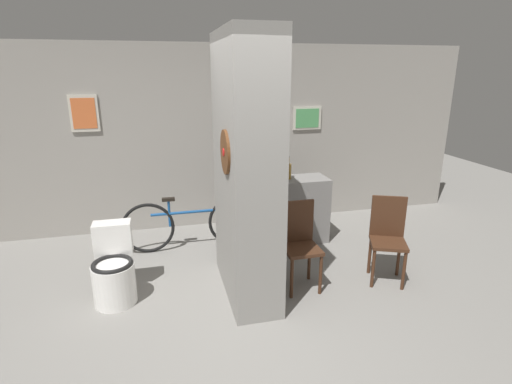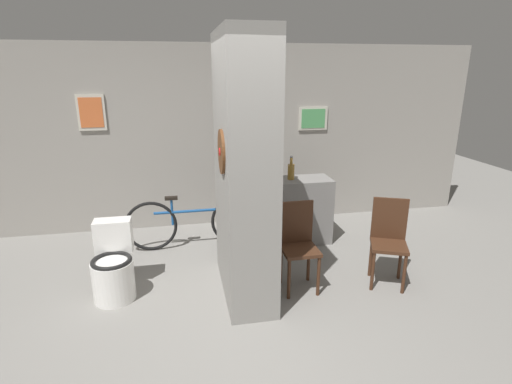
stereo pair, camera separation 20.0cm
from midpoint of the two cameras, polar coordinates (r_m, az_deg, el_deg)
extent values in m
plane|color=gray|center=(3.88, -2.70, -18.43)|extent=(14.00, 14.00, 0.00)
cube|color=gray|center=(5.84, -7.98, 7.60)|extent=(8.00, 0.06, 2.60)
cube|color=beige|center=(5.80, -24.28, 10.21)|extent=(0.36, 0.02, 0.48)
cube|color=#D86633|center=(5.78, -24.30, 10.19)|extent=(0.30, 0.01, 0.39)
cube|color=beige|center=(6.09, 6.36, 10.44)|extent=(0.44, 0.02, 0.34)
cube|color=#4C9959|center=(6.08, 6.41, 10.42)|extent=(0.36, 0.01, 0.28)
cube|color=gray|center=(3.91, -2.91, 3.00)|extent=(0.46, 1.25, 2.60)
cylinder|color=#593319|center=(3.57, -6.04, 5.69)|extent=(0.03, 0.40, 0.40)
cylinder|color=red|center=(3.57, -6.28, 5.68)|extent=(0.01, 0.07, 0.07)
cube|color=gray|center=(5.36, 3.25, -2.67)|extent=(1.10, 0.44, 0.88)
cylinder|color=white|center=(4.35, -20.84, -12.17)|extent=(0.42, 0.42, 0.42)
torus|color=black|center=(4.25, -21.16, -9.57)|extent=(0.40, 0.40, 0.04)
cube|color=white|center=(4.42, -20.99, -6.18)|extent=(0.37, 0.20, 0.34)
cylinder|color=#422616|center=(4.15, 3.72, -12.25)|extent=(0.04, 0.04, 0.44)
cylinder|color=#422616|center=(4.25, 7.85, -11.64)|extent=(0.04, 0.04, 0.44)
cylinder|color=#422616|center=(4.42, 2.43, -10.31)|extent=(0.04, 0.04, 0.44)
cylinder|color=#422616|center=(4.51, 6.34, -9.80)|extent=(0.04, 0.04, 0.44)
cube|color=#422616|center=(4.22, 5.17, -8.14)|extent=(0.37, 0.37, 0.04)
cube|color=#422616|center=(4.27, 4.50, -4.19)|extent=(0.37, 0.03, 0.46)
cylinder|color=#422616|center=(4.48, 15.14, -10.53)|extent=(0.04, 0.04, 0.44)
cylinder|color=#422616|center=(4.53, 19.18, -10.61)|extent=(0.04, 0.04, 0.44)
cylinder|color=#422616|center=(4.76, 14.78, -8.78)|extent=(0.04, 0.04, 0.44)
cylinder|color=#422616|center=(4.80, 18.57, -8.87)|extent=(0.04, 0.04, 0.44)
cube|color=#422616|center=(4.54, 17.18, -7.01)|extent=(0.48, 0.48, 0.04)
cube|color=#422616|center=(4.60, 17.18, -3.32)|extent=(0.35, 0.17, 0.46)
torus|color=black|center=(5.26, -16.23, -5.00)|extent=(0.66, 0.04, 0.66)
torus|color=black|center=(5.31, -4.33, -4.11)|extent=(0.66, 0.04, 0.66)
cylinder|color=#194C8C|center=(5.20, -10.35, -2.83)|extent=(1.01, 0.04, 0.04)
cylinder|color=#194C8C|center=(5.19, -13.37, -3.05)|extent=(0.03, 0.03, 0.34)
cylinder|color=#194C8C|center=(5.24, -4.96, -2.42)|extent=(0.03, 0.03, 0.31)
cube|color=black|center=(5.13, -13.51, -1.04)|extent=(0.16, 0.06, 0.04)
cylinder|color=#262626|center=(5.19, -5.01, -0.80)|extent=(0.03, 0.42, 0.03)
cylinder|color=olive|center=(5.21, 3.49, 2.94)|extent=(0.09, 0.09, 0.20)
cylinder|color=olive|center=(5.17, 3.52, 4.48)|extent=(0.04, 0.04, 0.09)
sphere|color=#333333|center=(5.16, 3.53, 5.06)|extent=(0.04, 0.04, 0.04)
camera|label=1|loc=(0.10, -91.29, -0.40)|focal=28.00mm
camera|label=2|loc=(0.10, 88.71, 0.40)|focal=28.00mm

